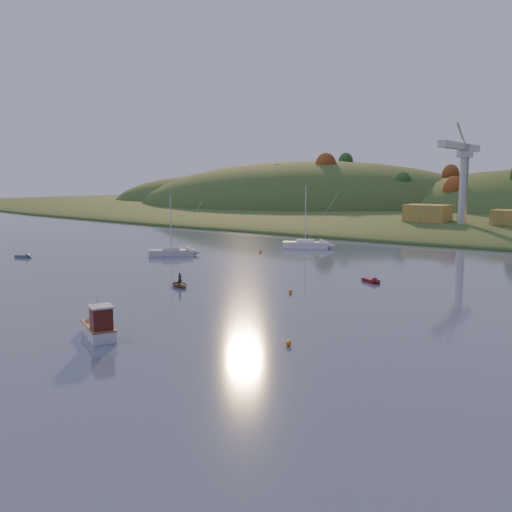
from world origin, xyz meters
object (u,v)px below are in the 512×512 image
Objects in this scene: canoe at (180,284)px; fishing_boat at (97,325)px; sailboat_near at (172,252)px; red_tender at (373,281)px; sailboat_far at (305,244)px; grey_dinghy at (26,256)px.

fishing_boat is at bearing -133.43° from canoe.
sailboat_near is 41.99m from red_tender.
sailboat_near is (-32.67, 42.74, -0.20)m from fishing_boat.
canoe is at bearing -106.33° from red_tender.
sailboat_far is at bearing 32.03° from canoe.
red_tender is at bearing -76.82° from fishing_boat.
canoe is at bearing -26.09° from grey_dinghy.
grey_dinghy is (-41.92, 3.94, -0.10)m from canoe.
sailboat_far is (13.73, 24.78, 0.08)m from sailboat_near.
sailboat_far is at bearing 31.08° from grey_dinghy.
red_tender is (28.10, -28.38, -0.57)m from sailboat_far.
grey_dinghy is (-61.23, -13.75, 0.01)m from red_tender.
canoe is (8.78, -46.06, -0.46)m from sailboat_far.
sailboat_near reaches higher than fishing_boat.
sailboat_far is 3.71× the size of red_tender.
sailboat_near reaches higher than red_tender.
sailboat_near is at bearing 67.85° from canoe.
canoe is 26.18m from red_tender.
grey_dinghy is at bearing 179.76° from sailboat_near.
sailboat_near is 26.03m from grey_dinghy.
sailboat_far is at bearing 18.97° from sailboat_near.
fishing_boat reaches higher than grey_dinghy.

